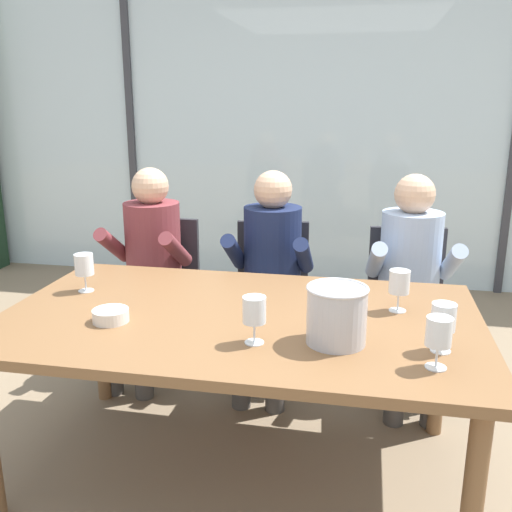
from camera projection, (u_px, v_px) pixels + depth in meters
ground at (277, 367)px, 3.43m from camera, size 14.00×14.00×0.00m
window_glass_panel at (312, 132)px, 4.75m from camera, size 7.12×0.03×2.60m
window_mullion_left at (132, 131)px, 5.03m from camera, size 0.06×0.06×2.60m
hillside_vineyard at (339, 131)px, 8.88m from camera, size 13.12×2.40×2.18m
dining_table at (239, 330)px, 2.31m from camera, size 1.92×1.13×0.73m
chair_near_curtain at (161, 282)px, 3.39m from camera, size 0.44×0.44×0.88m
chair_left_of_center at (272, 287)px, 3.30m from camera, size 0.49×0.49×0.88m
chair_center at (407, 296)px, 3.14m from camera, size 0.48×0.48×0.88m
person_maroon_top at (148, 259)px, 3.23m from camera, size 0.48×0.62×1.20m
person_navy_polo at (270, 266)px, 3.10m from camera, size 0.46×0.61×1.20m
person_pale_blue_shirt at (411, 274)px, 2.96m from camera, size 0.49×0.63×1.20m
ice_bucket_primary at (337, 314)px, 1.99m from camera, size 0.22×0.22×0.21m
tasting_bowl at (111, 315)px, 2.21m from camera, size 0.14×0.14×0.05m
wine_glass_by_left_taster at (254, 312)px, 1.99m from camera, size 0.08×0.08×0.17m
wine_glass_near_bucket at (399, 284)px, 2.29m from camera, size 0.08×0.08×0.17m
wine_glass_center_pour at (84, 266)px, 2.53m from camera, size 0.08×0.08×0.17m
wine_glass_by_right_taster at (439, 334)px, 1.80m from camera, size 0.08×0.08×0.17m
wine_glass_spare_empty at (443, 319)px, 1.92m from camera, size 0.08×0.08×0.17m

